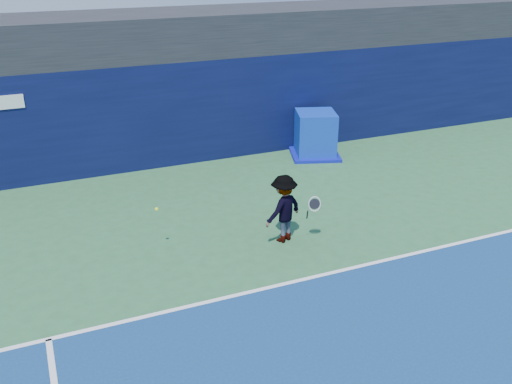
{
  "coord_description": "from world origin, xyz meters",
  "views": [
    {
      "loc": [
        -4.78,
        -5.41,
        6.06
      ],
      "look_at": [
        -0.34,
        5.2,
        1.0
      ],
      "focal_mm": 40.0,
      "sensor_mm": 36.0,
      "label": 1
    }
  ],
  "objects": [
    {
      "name": "equipment_cart",
      "position": [
        3.3,
        9.21,
        0.63
      ],
      "size": [
        1.81,
        1.81,
        1.38
      ],
      "color": "#0C2FAE",
      "rests_on": "ground"
    },
    {
      "name": "tennis_player",
      "position": [
        0.08,
        4.63,
        0.77
      ],
      "size": [
        1.3,
        0.9,
        1.53
      ],
      "color": "white",
      "rests_on": "ground"
    },
    {
      "name": "back_wall_assembly",
      "position": [
        -0.0,
        10.5,
        1.5
      ],
      "size": [
        36.0,
        1.03,
        3.0
      ],
      "color": "#090E33",
      "rests_on": "ground"
    },
    {
      "name": "stadium_band",
      "position": [
        0.0,
        11.5,
        3.6
      ],
      "size": [
        36.0,
        3.0,
        1.2
      ],
      "primitive_type": "cube",
      "color": "black",
      "rests_on": "back_wall_assembly"
    },
    {
      "name": "tennis_ball",
      "position": [
        -2.56,
        5.27,
        0.96
      ],
      "size": [
        0.07,
        0.07,
        0.07
      ],
      "color": "#D5EA1A",
      "rests_on": "ground"
    },
    {
      "name": "ground",
      "position": [
        0.0,
        0.0,
        0.0
      ],
      "size": [
        80.0,
        80.0,
        0.0
      ],
      "primitive_type": "plane",
      "color": "#2C6138",
      "rests_on": "ground"
    },
    {
      "name": "baseline",
      "position": [
        0.0,
        3.0,
        0.01
      ],
      "size": [
        24.0,
        0.1,
        0.01
      ],
      "primitive_type": "cube",
      "color": "white",
      "rests_on": "ground"
    }
  ]
}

